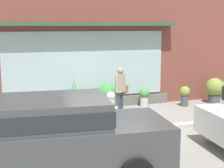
# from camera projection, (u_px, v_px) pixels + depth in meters

# --- Properties ---
(ground_plane) EXTENTS (60.00, 60.00, 0.00)m
(ground_plane) POSITION_uv_depth(u_px,v_px,m) (113.00, 132.00, 9.68)
(ground_plane) COLOR gray
(curb_strip) EXTENTS (14.00, 0.24, 0.12)m
(curb_strip) POSITION_uv_depth(u_px,v_px,m) (115.00, 132.00, 9.48)
(curb_strip) COLOR #B2B2AD
(curb_strip) RESTS_ON ground_plane
(storefront) EXTENTS (14.00, 0.81, 5.06)m
(storefront) POSITION_uv_depth(u_px,v_px,m) (87.00, 40.00, 12.26)
(storefront) COLOR brown
(storefront) RESTS_ON ground_plane
(fire_hydrant) EXTENTS (0.43, 0.40, 0.97)m
(fire_hydrant) POSITION_uv_depth(u_px,v_px,m) (111.00, 107.00, 10.58)
(fire_hydrant) COLOR #B2B2B7
(fire_hydrant) RESTS_ON ground_plane
(pedestrian_with_handbag) EXTENTS (0.58, 0.49, 1.63)m
(pedestrian_with_handbag) POSITION_uv_depth(u_px,v_px,m) (121.00, 88.00, 11.28)
(pedestrian_with_handbag) COLOR #333847
(pedestrian_with_handbag) RESTS_ON ground_plane
(parked_car_dark_gray) EXTENTS (4.56, 2.18, 1.64)m
(parked_car_dark_gray) POSITION_uv_depth(u_px,v_px,m) (50.00, 134.00, 6.52)
(parked_car_dark_gray) COLOR #383A3D
(parked_car_dark_gray) RESTS_ON ground_plane
(potted_plant_doorstep) EXTENTS (0.69, 0.69, 0.99)m
(potted_plant_doorstep) POSITION_uv_depth(u_px,v_px,m) (108.00, 95.00, 11.99)
(potted_plant_doorstep) COLOR #33473D
(potted_plant_doorstep) RESTS_ON ground_plane
(potted_plant_low_front) EXTENTS (0.49, 0.49, 1.22)m
(potted_plant_low_front) POSITION_uv_depth(u_px,v_px,m) (74.00, 96.00, 11.69)
(potted_plant_low_front) COLOR #33473D
(potted_plant_low_front) RESTS_ON ground_plane
(potted_plant_window_left) EXTENTS (0.38, 0.38, 0.69)m
(potted_plant_window_left) POSITION_uv_depth(u_px,v_px,m) (144.00, 96.00, 12.64)
(potted_plant_window_left) COLOR #B7B2A3
(potted_plant_window_left) RESTS_ON ground_plane
(potted_plant_by_entrance) EXTENTS (0.39, 0.39, 0.75)m
(potted_plant_by_entrance) POSITION_uv_depth(u_px,v_px,m) (185.00, 95.00, 12.69)
(potted_plant_by_entrance) COLOR #4C4C51
(potted_plant_by_entrance) RESTS_ON ground_plane
(potted_plant_window_right) EXTENTS (0.71, 0.71, 0.98)m
(potted_plant_window_right) POSITION_uv_depth(u_px,v_px,m) (215.00, 89.00, 13.19)
(potted_plant_window_right) COLOR #4C4C51
(potted_plant_window_right) RESTS_ON ground_plane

